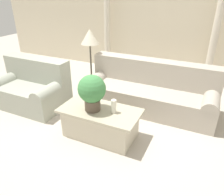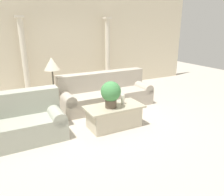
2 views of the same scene
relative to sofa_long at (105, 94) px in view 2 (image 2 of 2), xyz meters
name	(u,v)px [view 2 (image 2 of 2)]	position (x,y,z in m)	size (l,w,h in m)	color
ground_plane	(100,119)	(-0.53, -0.77, -0.35)	(16.00, 16.00, 0.00)	#BCB2A3
wall_back	(63,42)	(-0.53, 2.00, 1.25)	(10.00, 0.06, 3.20)	beige
sofa_long	(105,94)	(0.00, 0.00, 0.00)	(2.50, 0.88, 0.91)	#ADA393
loveseat	(25,121)	(-2.18, -0.88, 0.00)	(1.43, 0.88, 0.91)	#A3A696
coffee_table	(114,116)	(-0.42, -1.26, -0.11)	(1.24, 0.64, 0.48)	beige
potted_plant	(111,93)	(-0.52, -1.30, 0.45)	(0.42, 0.42, 0.56)	brown
pillar_candle	(123,99)	(-0.19, -1.24, 0.23)	(0.08, 0.08, 0.21)	silver
floor_lamp	(52,66)	(-1.36, 0.09, 0.85)	(0.37, 0.37, 1.41)	#4C473D
column_left	(24,58)	(-1.76, 1.70, 0.86)	(0.23, 0.23, 2.37)	beige
column_right	(108,53)	(0.93, 1.70, 0.86)	(0.23, 0.23, 2.37)	beige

